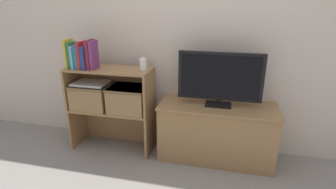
% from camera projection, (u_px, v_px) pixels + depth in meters
% --- Properties ---
extents(ground_plane, '(16.00, 16.00, 0.00)m').
position_uv_depth(ground_plane, '(164.00, 162.00, 2.36)').
color(ground_plane, gray).
extents(wall_back, '(10.00, 0.05, 2.40)m').
position_uv_depth(wall_back, '(175.00, 21.00, 2.34)').
color(wall_back, beige).
rests_on(wall_back, ground_plane).
extents(tv_stand, '(1.02, 0.41, 0.52)m').
position_uv_depth(tv_stand, '(216.00, 132.00, 2.35)').
color(tv_stand, olive).
rests_on(tv_stand, ground_plane).
extents(tv, '(0.70, 0.14, 0.46)m').
position_uv_depth(tv, '(220.00, 78.00, 2.18)').
color(tv, black).
rests_on(tv, tv_stand).
extents(bookshelf_lower_tier, '(0.78, 0.32, 0.41)m').
position_uv_depth(bookshelf_lower_tier, '(115.00, 120.00, 2.59)').
color(bookshelf_lower_tier, olive).
rests_on(bookshelf_lower_tier, ground_plane).
extents(bookshelf_upper_tier, '(0.78, 0.32, 0.39)m').
position_uv_depth(bookshelf_upper_tier, '(112.00, 81.00, 2.45)').
color(bookshelf_upper_tier, olive).
rests_on(bookshelf_upper_tier, bookshelf_lower_tier).
extents(book_mustard, '(0.02, 0.13, 0.25)m').
position_uv_depth(book_mustard, '(69.00, 54.00, 2.34)').
color(book_mustard, gold).
rests_on(book_mustard, bookshelf_upper_tier).
extents(book_forest, '(0.03, 0.13, 0.23)m').
position_uv_depth(book_forest, '(72.00, 55.00, 2.33)').
color(book_forest, '#286638').
rests_on(book_forest, bookshelf_upper_tier).
extents(book_skyblue, '(0.02, 0.16, 0.20)m').
position_uv_depth(book_skyblue, '(76.00, 57.00, 2.33)').
color(book_skyblue, '#709ECC').
rests_on(book_skyblue, bookshelf_upper_tier).
extents(book_teal, '(0.04, 0.14, 0.19)m').
position_uv_depth(book_teal, '(79.00, 57.00, 2.33)').
color(book_teal, '#1E7075').
rests_on(book_teal, bookshelf_upper_tier).
extents(book_crimson, '(0.03, 0.16, 0.24)m').
position_uv_depth(book_crimson, '(82.00, 55.00, 2.31)').
color(book_crimson, '#B22328').
rests_on(book_crimson, bookshelf_upper_tier).
extents(book_navy, '(0.04, 0.16, 0.20)m').
position_uv_depth(book_navy, '(86.00, 57.00, 2.31)').
color(book_navy, navy).
rests_on(book_navy, bookshelf_upper_tier).
extents(book_maroon, '(0.03, 0.13, 0.26)m').
position_uv_depth(book_maroon, '(90.00, 55.00, 2.29)').
color(book_maroon, maroon).
rests_on(book_maroon, bookshelf_upper_tier).
extents(book_plum, '(0.03, 0.13, 0.25)m').
position_uv_depth(book_plum, '(94.00, 55.00, 2.28)').
color(book_plum, '#6B2D66').
rests_on(book_plum, bookshelf_upper_tier).
extents(baby_monitor, '(0.05, 0.04, 0.14)m').
position_uv_depth(baby_monitor, '(143.00, 64.00, 2.27)').
color(baby_monitor, white).
rests_on(baby_monitor, bookshelf_upper_tier).
extents(storage_basket_left, '(0.35, 0.29, 0.23)m').
position_uv_depth(storage_basket_left, '(92.00, 95.00, 2.47)').
color(storage_basket_left, '#937047').
rests_on(storage_basket_left, bookshelf_lower_tier).
extents(storage_basket_right, '(0.35, 0.29, 0.23)m').
position_uv_depth(storage_basket_right, '(129.00, 98.00, 2.39)').
color(storage_basket_right, '#937047').
rests_on(storage_basket_right, bookshelf_lower_tier).
extents(laptop, '(0.32, 0.23, 0.02)m').
position_uv_depth(laptop, '(91.00, 83.00, 2.43)').
color(laptop, white).
rests_on(laptop, storage_basket_left).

